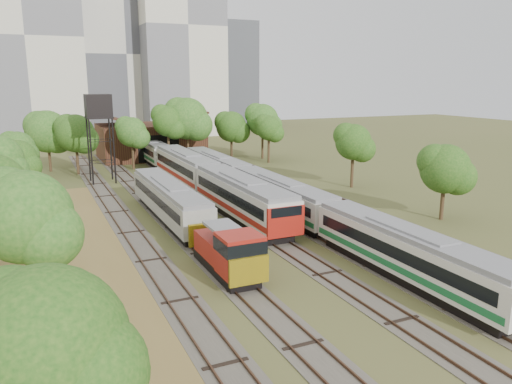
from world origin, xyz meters
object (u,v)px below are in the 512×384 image
shunter_locomotive (229,253)px  water_tower (98,108)px  railcar_red_set (210,181)px  railcar_green_set (281,196)px

shunter_locomotive → water_tower: (-3.08, 35.06, 7.51)m
shunter_locomotive → water_tower: size_ratio=0.75×
railcar_red_set → water_tower: size_ratio=3.20×
railcar_green_set → shunter_locomotive: bearing=-129.4°
railcar_red_set → shunter_locomotive: bearing=-106.1°
shunter_locomotive → railcar_red_set: bearing=73.9°
railcar_red_set → water_tower: water_tower is taller
railcar_red_set → shunter_locomotive: railcar_red_set is taller
railcar_green_set → shunter_locomotive: shunter_locomotive is taller
railcar_red_set → railcar_green_set: size_ratio=0.66×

